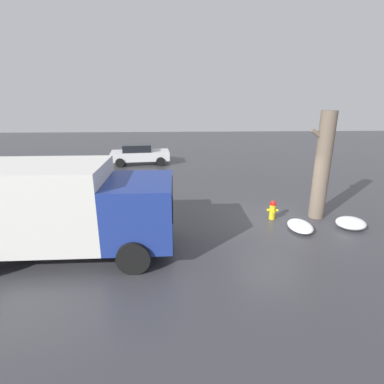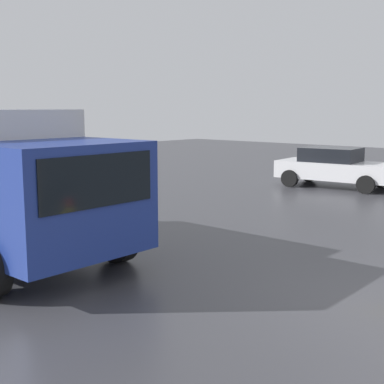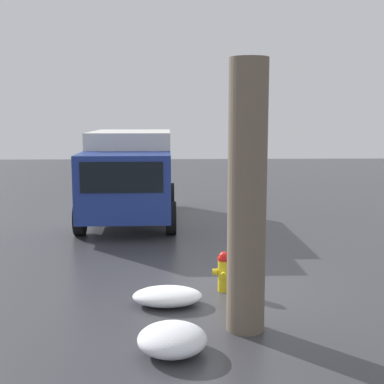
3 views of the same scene
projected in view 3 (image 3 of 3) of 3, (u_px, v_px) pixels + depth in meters
name	position (u px, v px, depth m)	size (l,w,h in m)	color
ground_plane	(224.00, 291.00, 9.86)	(60.00, 60.00, 0.00)	#38383D
fire_hydrant	(224.00, 271.00, 9.81)	(0.44, 0.34, 0.74)	yellow
tree_trunk	(247.00, 197.00, 7.81)	(0.87, 0.57, 4.02)	#6B5B4C
delivery_truck	(130.00, 172.00, 16.42)	(6.12, 2.79, 2.71)	navy
snow_pile_by_hydrant	(172.00, 339.00, 7.28)	(1.01, 0.96, 0.38)	white
snow_pile_curbside	(167.00, 296.00, 9.13)	(0.82, 1.19, 0.30)	white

